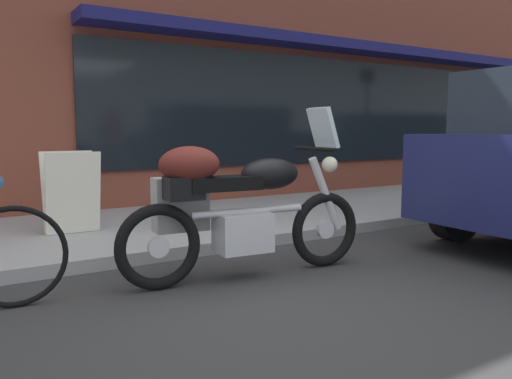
# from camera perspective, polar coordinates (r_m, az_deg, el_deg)

# --- Properties ---
(ground_plane) EXTENTS (80.00, 80.00, 0.00)m
(ground_plane) POSITION_cam_1_polar(r_m,az_deg,el_deg) (3.89, 2.83, -11.44)
(ground_plane) COLOR #323232
(storefront_building) EXTENTS (22.82, 0.90, 6.55)m
(storefront_building) POSITION_cam_1_polar(r_m,az_deg,el_deg) (12.07, 21.61, 15.77)
(storefront_building) COLOR brown
(storefront_building) RESTS_ON ground_plane
(touring_motorcycle) EXTENTS (2.18, 0.80, 1.41)m
(touring_motorcycle) POSITION_cam_1_polar(r_m,az_deg,el_deg) (4.10, -2.68, -1.74)
(touring_motorcycle) COLOR black
(touring_motorcycle) RESTS_ON ground_plane
(sandwich_board_sign) EXTENTS (0.55, 0.40, 0.87)m
(sandwich_board_sign) POSITION_cam_1_polar(r_m,az_deg,el_deg) (5.71, -20.20, -0.29)
(sandwich_board_sign) COLOR silver
(sandwich_board_sign) RESTS_ON sidewalk_curb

